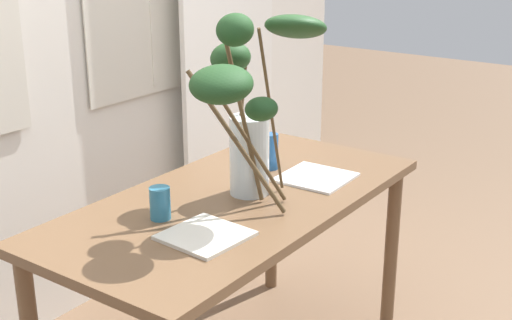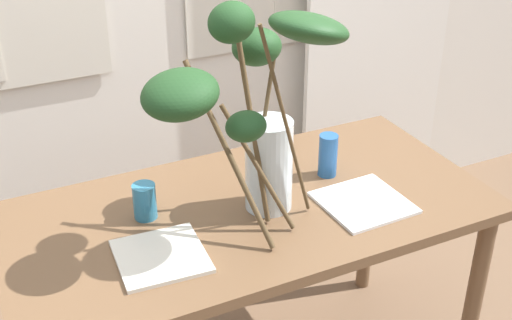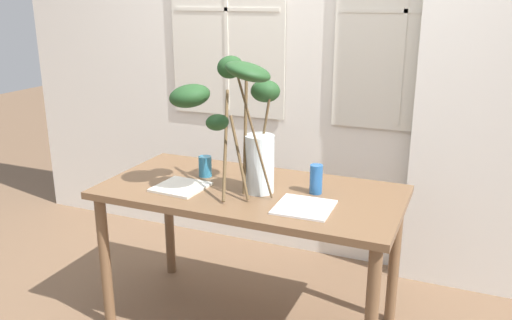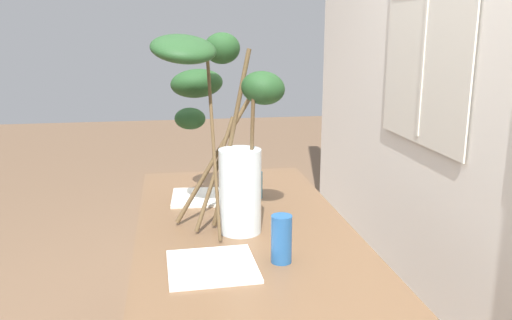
{
  "view_description": "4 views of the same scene",
  "coord_description": "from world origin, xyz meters",
  "px_view_note": "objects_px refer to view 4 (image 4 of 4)",
  "views": [
    {
      "loc": [
        -1.86,
        -1.42,
        1.71
      ],
      "look_at": [
        0.07,
        -0.04,
        0.9
      ],
      "focal_mm": 49.16,
      "sensor_mm": 36.0,
      "label": 1
    },
    {
      "loc": [
        -0.75,
        -1.6,
        1.91
      ],
      "look_at": [
        0.01,
        -0.04,
        0.95
      ],
      "focal_mm": 47.83,
      "sensor_mm": 36.0,
      "label": 2
    },
    {
      "loc": [
        1.0,
        -2.29,
        1.7
      ],
      "look_at": [
        0.05,
        -0.04,
        0.94
      ],
      "focal_mm": 37.22,
      "sensor_mm": 36.0,
      "label": 3
    },
    {
      "loc": [
        1.74,
        -0.24,
        1.44
      ],
      "look_at": [
        0.11,
        0.03,
        1.04
      ],
      "focal_mm": 36.96,
      "sensor_mm": 36.0,
      "label": 4
    }
  ],
  "objects_px": {
    "drinking_glass_blue_right": "(281,239)",
    "plate_square_left": "(202,197)",
    "plate_square_right": "(212,266)",
    "dining_table": "(244,250)",
    "drinking_glass_blue_left": "(254,185)",
    "vase_with_branches": "(221,122)"
  },
  "relations": [
    {
      "from": "drinking_glass_blue_right",
      "to": "plate_square_left",
      "type": "xyz_separation_m",
      "value": [
        -0.65,
        -0.2,
        -0.07
      ]
    },
    {
      "from": "plate_square_left",
      "to": "plate_square_right",
      "type": "bearing_deg",
      "value": -0.99
    },
    {
      "from": "dining_table",
      "to": "plate_square_right",
      "type": "relative_size",
      "value": 5.92
    },
    {
      "from": "drinking_glass_blue_right",
      "to": "drinking_glass_blue_left",
      "type": "bearing_deg",
      "value": 178.32
    },
    {
      "from": "drinking_glass_blue_left",
      "to": "plate_square_right",
      "type": "distance_m",
      "value": 0.67
    },
    {
      "from": "vase_with_branches",
      "to": "plate_square_right",
      "type": "xyz_separation_m",
      "value": [
        0.35,
        -0.06,
        -0.36
      ]
    },
    {
      "from": "drinking_glass_blue_right",
      "to": "plate_square_left",
      "type": "distance_m",
      "value": 0.68
    },
    {
      "from": "drinking_glass_blue_left",
      "to": "plate_square_left",
      "type": "relative_size",
      "value": 0.46
    },
    {
      "from": "plate_square_right",
      "to": "plate_square_left",
      "type": "bearing_deg",
      "value": 179.01
    },
    {
      "from": "dining_table",
      "to": "drinking_glass_blue_right",
      "type": "bearing_deg",
      "value": 11.87
    },
    {
      "from": "dining_table",
      "to": "plate_square_right",
      "type": "height_order",
      "value": "plate_square_right"
    },
    {
      "from": "drinking_glass_blue_right",
      "to": "plate_square_right",
      "type": "height_order",
      "value": "drinking_glass_blue_right"
    },
    {
      "from": "dining_table",
      "to": "plate_square_right",
      "type": "bearing_deg",
      "value": -23.02
    },
    {
      "from": "vase_with_branches",
      "to": "plate_square_right",
      "type": "relative_size",
      "value": 2.69
    },
    {
      "from": "drinking_glass_blue_right",
      "to": "plate_square_right",
      "type": "bearing_deg",
      "value": -87.93
    },
    {
      "from": "dining_table",
      "to": "vase_with_branches",
      "type": "xyz_separation_m",
      "value": [
        -0.02,
        -0.07,
        0.46
      ]
    },
    {
      "from": "dining_table",
      "to": "drinking_glass_blue_left",
      "type": "distance_m",
      "value": 0.35
    },
    {
      "from": "vase_with_branches",
      "to": "drinking_glass_blue_right",
      "type": "bearing_deg",
      "value": 22.44
    },
    {
      "from": "drinking_glass_blue_right",
      "to": "plate_square_left",
      "type": "relative_size",
      "value": 0.61
    },
    {
      "from": "plate_square_right",
      "to": "drinking_glass_blue_left",
      "type": "bearing_deg",
      "value": 160.33
    },
    {
      "from": "drinking_glass_blue_right",
      "to": "plate_square_right",
      "type": "xyz_separation_m",
      "value": [
        0.01,
        -0.21,
        -0.07
      ]
    },
    {
      "from": "plate_square_right",
      "to": "dining_table",
      "type": "bearing_deg",
      "value": 156.98
    }
  ]
}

